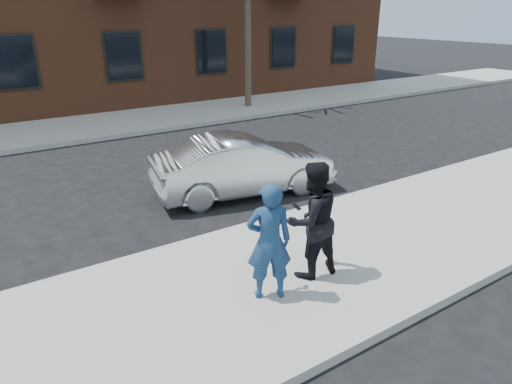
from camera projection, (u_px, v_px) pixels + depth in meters
ground at (363, 243)px, 8.20m from camera, size 100.00×100.00×0.00m
near_sidewalk at (374, 245)px, 7.97m from camera, size 50.00×3.50×0.15m
near_curb at (308, 209)px, 9.37m from camera, size 50.00×0.10×0.15m
far_sidewalk at (142, 120)px, 16.90m from camera, size 50.00×3.50×0.15m
far_curb at (161, 130)px, 15.51m from camera, size 50.00×0.10×0.15m
silver_sedan at (244, 165)px, 10.16m from camera, size 4.23×2.09×1.33m
man_hoodie at (269, 242)px, 6.13m from camera, size 0.73×0.63×1.70m
man_peacoat at (312, 220)px, 6.65m from camera, size 0.91×0.74×1.79m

